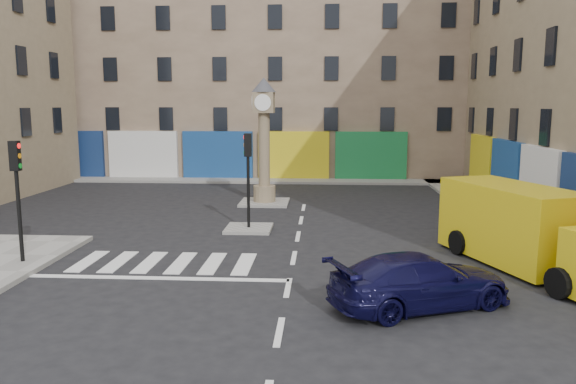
# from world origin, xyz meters

# --- Properties ---
(ground) EXTENTS (120.00, 120.00, 0.00)m
(ground) POSITION_xyz_m (0.00, 0.00, 0.00)
(ground) COLOR black
(ground) RESTS_ON ground
(sidewalk_right) EXTENTS (2.60, 30.00, 0.15)m
(sidewalk_right) POSITION_xyz_m (8.70, 10.00, 0.07)
(sidewalk_right) COLOR gray
(sidewalk_right) RESTS_ON ground
(sidewalk_far) EXTENTS (32.00, 2.40, 0.15)m
(sidewalk_far) POSITION_xyz_m (-4.00, 22.20, 0.07)
(sidewalk_far) COLOR gray
(sidewalk_far) RESTS_ON ground
(island_near) EXTENTS (1.80, 1.80, 0.12)m
(island_near) POSITION_xyz_m (-2.00, 8.00, 0.06)
(island_near) COLOR gray
(island_near) RESTS_ON ground
(island_far) EXTENTS (2.40, 2.40, 0.12)m
(island_far) POSITION_xyz_m (-2.00, 14.00, 0.06)
(island_far) COLOR gray
(island_far) RESTS_ON ground
(building_far) EXTENTS (32.00, 10.00, 17.00)m
(building_far) POSITION_xyz_m (-4.00, 28.00, 8.50)
(building_far) COLOR #8F775F
(building_far) RESTS_ON ground
(traffic_light_left_far) EXTENTS (0.28, 0.22, 3.70)m
(traffic_light_left_far) POSITION_xyz_m (-8.30, 2.60, 2.62)
(traffic_light_left_far) COLOR black
(traffic_light_left_far) RESTS_ON sidewalk_left
(traffic_light_island) EXTENTS (0.28, 0.22, 3.70)m
(traffic_light_island) POSITION_xyz_m (-2.00, 8.00, 2.59)
(traffic_light_island) COLOR black
(traffic_light_island) RESTS_ON island_near
(clock_pillar) EXTENTS (1.20, 1.20, 6.10)m
(clock_pillar) POSITION_xyz_m (-2.00, 14.00, 3.55)
(clock_pillar) COLOR #887659
(clock_pillar) RESTS_ON island_far
(navy_sedan) EXTENTS (4.95, 3.53, 1.33)m
(navy_sedan) POSITION_xyz_m (3.31, -0.25, 0.66)
(navy_sedan) COLOR black
(navy_sedan) RESTS_ON ground
(yellow_van) EXTENTS (4.19, 6.98, 2.44)m
(yellow_van) POSITION_xyz_m (7.02, 3.36, 1.21)
(yellow_van) COLOR gold
(yellow_van) RESTS_ON ground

